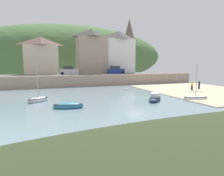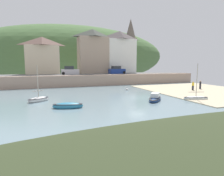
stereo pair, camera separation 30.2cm
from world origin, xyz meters
name	(u,v)px [view 1 (the left image)]	position (x,y,z in m)	size (l,w,h in m)	color
ground	(195,111)	(1.40, -9.56, 0.16)	(48.00, 41.00, 0.61)	gray
quay_seawall	(102,79)	(0.00, 17.50, 1.36)	(48.00, 9.40, 2.40)	tan
hillside_backdrop	(70,56)	(-1.88, 55.20, 8.20)	(80.00, 44.00, 23.43)	#4A6C3B
waterfront_building_left	(41,55)	(-12.85, 25.20, 6.95)	(8.00, 4.53, 8.93)	beige
waterfront_building_centre	(92,51)	(-0.29, 25.20, 8.23)	(7.91, 5.13, 11.49)	tan
waterfront_building_right	(119,52)	(7.39, 25.20, 8.20)	(8.56, 4.68, 11.40)	white
church_with_spire	(129,45)	(12.53, 29.20, 10.65)	(3.00, 3.00, 15.98)	gray
sailboat_nearest_shore	(195,98)	(6.57, -4.30, 0.24)	(3.53, 2.01, 5.03)	white
sailboat_tall_mast	(68,106)	(-10.29, -3.30, 0.24)	(3.51, 1.91, 0.79)	teal
sailboat_far_left	(38,100)	(-13.43, 1.68, 0.27)	(3.03, 2.58, 4.84)	silver
rowboat_small_beached	(155,98)	(1.11, -2.82, 0.28)	(3.89, 4.13, 1.15)	navy
parked_car_near_slipway	(69,71)	(-6.95, 20.70, 3.20)	(4.22, 2.01, 1.95)	#BDBBC2
parked_car_by_wall	(116,70)	(4.78, 20.70, 3.20)	(4.21, 2.00, 1.95)	navy
person_on_slipway	(199,84)	(15.21, 3.69, 0.98)	(0.34, 0.34, 1.62)	#282833
person_near_water	(192,85)	(12.72, 2.89, 0.98)	(0.34, 0.34, 1.62)	#282833
mooring_buoy	(126,89)	(1.62, 7.37, 0.14)	(0.48, 0.48, 0.48)	silver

